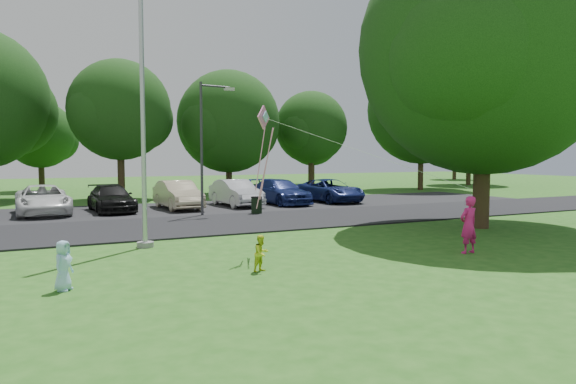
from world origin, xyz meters
name	(u,v)px	position (x,y,z in m)	size (l,w,h in m)	color
ground	(330,268)	(0.00, 0.00, 0.00)	(120.00, 120.00, 0.00)	#255D18
park_road	(215,224)	(0.00, 9.00, 0.03)	(60.00, 6.00, 0.06)	black
parking_strip	(175,209)	(0.00, 15.50, 0.03)	(42.00, 7.00, 0.06)	black
flagpole	(143,108)	(-3.50, 5.00, 4.17)	(0.50, 0.50, 10.00)	#B7BABF
street_lamp	(206,136)	(0.61, 11.99, 3.65)	(1.71, 0.37, 6.08)	#3F3F44
trash_can	(257,206)	(2.86, 11.50, 0.43)	(0.54, 0.54, 0.85)	black
big_tree	(485,55)	(8.73, 3.50, 6.49)	(9.92, 9.40, 11.44)	#332316
tree_row	(166,112)	(1.59, 24.23, 5.71)	(64.35, 11.94, 10.88)	#332316
horizon_trees	(169,138)	(4.06, 33.88, 4.30)	(77.46, 7.20, 7.02)	#332316
parked_cars	(185,195)	(0.48, 15.33, 0.74)	(20.27, 5.19, 1.44)	navy
woman	(469,225)	(4.51, -0.02, 0.81)	(0.59, 0.39, 1.62)	#D91D75
child_yellow	(261,253)	(-1.65, 0.44, 0.44)	(0.43, 0.33, 0.88)	#CBDE23
child_blue	(63,266)	(-5.96, 0.63, 0.52)	(0.51, 0.33, 1.03)	#A3D8FB
kite	(268,134)	(-0.72, 2.15, 3.34)	(5.59, 2.50, 2.83)	pink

